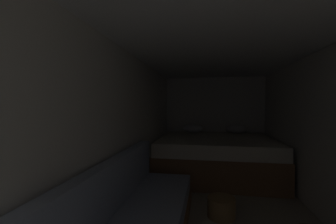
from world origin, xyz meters
name	(u,v)px	position (x,y,z in m)	size (l,w,h in m)	color
ground_plane	(222,224)	(0.00, 2.13, 0.00)	(7.52, 7.52, 0.00)	#A39984
wall_back	(214,120)	(0.00, 4.91, 1.00)	(2.37, 0.05, 2.01)	silver
wall_left	(125,134)	(-1.16, 2.13, 1.00)	(0.05, 5.52, 2.01)	silver
ceiling_slab	(224,44)	(0.00, 2.13, 2.03)	(2.37, 5.52, 0.05)	white
bed	(216,156)	(0.00, 3.92, 0.37)	(2.15, 1.86, 0.92)	brown
wicker_basket	(222,207)	(0.00, 2.28, 0.12)	(0.33, 0.33, 0.24)	olive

